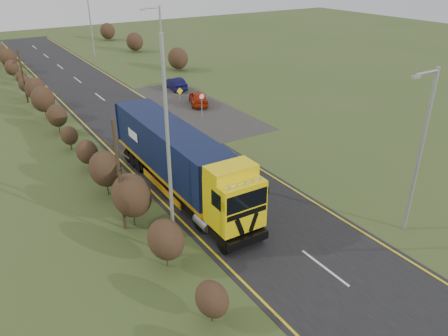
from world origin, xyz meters
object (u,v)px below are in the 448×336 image
lorry (179,158)px  speed_sign (202,101)px  car_red_hatchback (198,98)px  car_blue_sedan (175,84)px  streetlight_near (420,147)px

lorry → speed_sign: 13.54m
car_red_hatchback → car_blue_sedan: (0.58, 6.05, -0.03)m
car_red_hatchback → streetlight_near: streetlight_near is taller
car_blue_sedan → streetlight_near: size_ratio=0.45×
lorry → speed_sign: lorry is taller
car_blue_sedan → streetlight_near: (-2.09, -30.36, 4.03)m
car_red_hatchback → car_blue_sedan: car_red_hatchback is taller
lorry → car_red_hatchback: bearing=57.6°
lorry → car_blue_sedan: bearing=64.7°
car_red_hatchback → streetlight_near: size_ratio=0.46×
streetlight_near → speed_sign: streetlight_near is taller
car_blue_sedan → speed_sign: speed_sign is taller
car_red_hatchback → streetlight_near: bearing=108.4°
speed_sign → car_blue_sedan: bearing=77.1°
lorry → car_blue_sedan: size_ratio=3.79×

